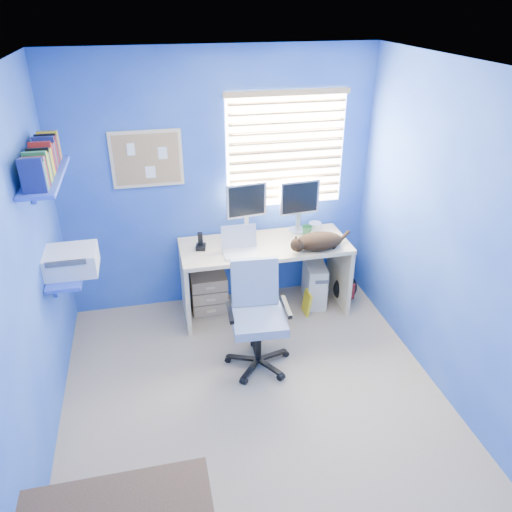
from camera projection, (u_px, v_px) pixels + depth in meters
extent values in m
cube|color=tan|center=(255.00, 400.00, 3.98)|extent=(3.00, 3.20, 0.00)
cube|color=white|center=(255.00, 69.00, 2.81)|extent=(3.00, 3.20, 0.00)
cube|color=#1C41BA|center=(219.00, 185.00, 4.77)|extent=(3.00, 0.01, 2.50)
cube|color=#1C41BA|center=(341.00, 449.00, 2.02)|extent=(3.00, 0.01, 2.50)
cube|color=#1C41BA|center=(21.00, 288.00, 3.10)|extent=(0.01, 3.20, 2.50)
cube|color=#1C41BA|center=(453.00, 242.00, 3.68)|extent=(0.01, 3.20, 2.50)
cube|color=beige|center=(264.00, 277.00, 4.96)|extent=(1.62, 0.65, 0.74)
cube|color=silver|center=(241.00, 243.00, 4.56)|extent=(0.34, 0.27, 0.22)
cube|color=silver|center=(246.00, 209.00, 4.85)|extent=(0.41, 0.17, 0.54)
cube|color=silver|center=(299.00, 206.00, 4.92)|extent=(0.41, 0.15, 0.54)
cube|color=black|center=(200.00, 241.00, 4.66)|extent=(0.11, 0.13, 0.17)
imported|color=#2F793E|center=(307.00, 231.00, 4.93)|extent=(0.10, 0.09, 0.10)
cylinder|color=silver|center=(315.00, 226.00, 5.07)|extent=(0.13, 0.13, 0.07)
ellipsoid|color=black|center=(319.00, 241.00, 4.66)|extent=(0.50, 0.34, 0.16)
cube|color=beige|center=(314.00, 282.00, 5.16)|extent=(0.25, 0.46, 0.45)
cube|color=tan|center=(209.00, 292.00, 5.03)|extent=(0.35, 0.28, 0.41)
cube|color=yellow|center=(307.00, 303.00, 5.01)|extent=(0.03, 0.17, 0.24)
ellipsoid|color=black|center=(345.00, 288.00, 5.20)|extent=(0.27, 0.22, 0.30)
cylinder|color=black|center=(258.00, 362.00, 4.35)|extent=(0.57, 0.57, 0.06)
cylinder|color=black|center=(258.00, 342.00, 4.25)|extent=(0.05, 0.05, 0.37)
cube|color=#8C9BBB|center=(258.00, 320.00, 4.14)|extent=(0.47, 0.47, 0.08)
cube|color=#8C9BBB|center=(255.00, 282.00, 4.21)|extent=(0.40, 0.09, 0.42)
cube|color=white|center=(286.00, 150.00, 4.75)|extent=(1.15, 0.01, 1.10)
cube|color=tan|center=(286.00, 151.00, 4.72)|extent=(1.10, 0.03, 1.00)
cube|color=beige|center=(147.00, 159.00, 4.49)|extent=(0.64, 0.02, 0.52)
cube|color=tan|center=(147.00, 159.00, 4.48)|extent=(0.58, 0.01, 0.46)
cube|color=blue|center=(67.00, 273.00, 3.93)|extent=(0.26, 0.55, 0.03)
cube|color=silver|center=(70.00, 261.00, 3.89)|extent=(0.42, 0.34, 0.18)
cube|color=blue|center=(45.00, 176.00, 3.55)|extent=(0.24, 0.90, 0.03)
cube|color=navy|center=(40.00, 159.00, 3.49)|extent=(0.15, 0.80, 0.22)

